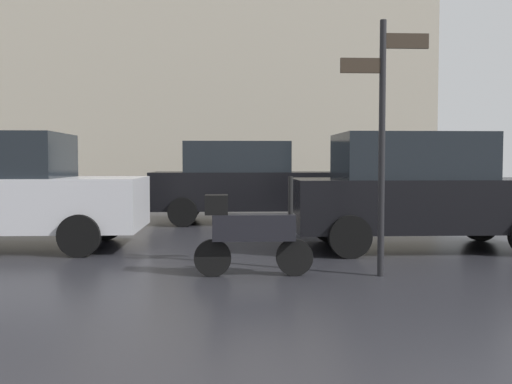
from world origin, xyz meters
The scene contains 4 objects.
parked_scooter centered at (0.86, 4.59, 0.56)m, with size 1.47×0.32×1.23m.
parked_car_left centered at (0.96, 10.89, 0.96)m, with size 4.35×1.88×1.87m.
parked_car_right centered at (3.68, 6.70, 0.95)m, with size 4.20×1.89×1.87m.
street_signpost centered at (2.49, 4.52, 1.89)m, with size 1.08×0.08×3.13m.
Camera 1 is at (0.59, -2.42, 1.42)m, focal length 40.15 mm.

